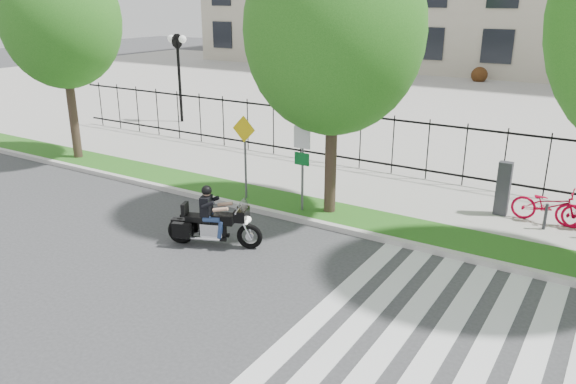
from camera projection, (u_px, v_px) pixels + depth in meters
The scene contains 13 objects.
ground at pixel (224, 290), 11.80m from camera, with size 120.00×120.00×0.00m, color #353638.
curb at pixel (319, 224), 15.06m from camera, with size 60.00×0.20×0.15m, color beige.
grass_verge at pixel (333, 214), 15.75m from camera, with size 60.00×1.50×0.15m, color #215615.
sidewalk at pixel (370, 189), 17.75m from camera, with size 60.00×3.50×0.15m, color #AEAAA3.
plaza at pixel (497, 105), 31.82m from camera, with size 80.00×34.00×0.10m, color #AEAAA3.
crosswalk_stripes at pixel (452, 365), 9.39m from camera, with size 5.70×8.00×0.01m, color silver, non-canonical shape.
iron_fence at pixel (393, 145), 18.80m from camera, with size 30.00×0.06×2.00m, color black, non-canonical shape.
lamp_post_left at pixel (178, 56), 26.37m from camera, with size 1.06×0.70×4.25m.
street_tree_0 at pixel (61, 21), 19.52m from camera, with size 4.11×4.11×7.29m.
street_tree_1 at pixel (334, 30), 14.18m from camera, with size 4.65×4.65×7.57m.
sign_pole_regulatory at pixel (302, 156), 15.31m from camera, with size 0.50×0.09×2.50m.
sign_pole_warning at pixel (245, 146), 16.28m from camera, with size 0.78×0.09×2.49m.
motorcycle_rider at pixel (213, 222), 13.72m from camera, with size 2.32×1.22×1.88m.
Camera 1 is at (6.69, -8.17, 5.82)m, focal length 35.00 mm.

